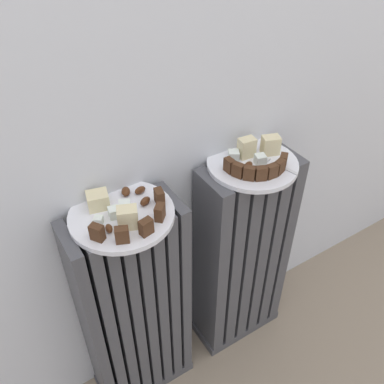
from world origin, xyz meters
TOP-DOWN VIEW (x-y plane):
  - radiator_left at (-0.18, 0.28)m, footprint 0.28×0.13m
  - radiator_right at (0.18, 0.28)m, footprint 0.28×0.13m
  - plate_left at (-0.18, 0.28)m, footprint 0.23×0.23m
  - plate_right at (0.18, 0.28)m, footprint 0.23×0.23m
  - dark_cake_slice_left_0 at (-0.25, 0.23)m, footprint 0.03×0.03m
  - dark_cake_slice_left_1 at (-0.21, 0.20)m, footprint 0.03×0.03m
  - dark_cake_slice_left_2 at (-0.16, 0.20)m, footprint 0.03×0.02m
  - dark_cake_slice_left_3 at (-0.12, 0.22)m, footprint 0.03×0.03m
  - dark_cake_slice_left_4 at (-0.09, 0.26)m, footprint 0.02×0.03m
  - marble_cake_slice_left_0 at (-0.18, 0.23)m, footprint 0.05×0.04m
  - marble_cake_slice_left_1 at (-0.21, 0.32)m, footprint 0.05×0.05m
  - turkish_delight_left_0 at (-0.17, 0.28)m, footprint 0.03×0.03m
  - turkish_delight_left_1 at (-0.19, 0.28)m, footprint 0.03×0.03m
  - turkish_delight_left_2 at (-0.23, 0.27)m, footprint 0.03×0.03m
  - medjool_date_left_0 at (-0.11, 0.32)m, footprint 0.03×0.02m
  - medjool_date_left_1 at (-0.22, 0.24)m, footprint 0.02×0.03m
  - medjool_date_left_2 at (-0.14, 0.33)m, footprint 0.03×0.03m
  - medjool_date_left_3 at (-0.12, 0.28)m, footprint 0.03×0.03m
  - dark_cake_slice_right_0 at (0.10, 0.28)m, footprint 0.02×0.03m
  - dark_cake_slice_right_1 at (0.11, 0.25)m, footprint 0.03×0.03m
  - dark_cake_slice_right_2 at (0.12, 0.23)m, footprint 0.03×0.03m
  - dark_cake_slice_right_3 at (0.15, 0.21)m, footprint 0.03×0.03m
  - dark_cake_slice_right_4 at (0.17, 0.21)m, footprint 0.03×0.02m
  - dark_cake_slice_right_5 at (0.20, 0.21)m, footprint 0.03×0.02m
  - dark_cake_slice_right_6 at (0.22, 0.22)m, footprint 0.03×0.03m
  - marble_cake_slice_right_0 at (0.18, 0.31)m, footprint 0.04×0.03m
  - marble_cake_slice_right_1 at (0.24, 0.29)m, footprint 0.05×0.04m
  - turkish_delight_right_0 at (0.14, 0.31)m, footprint 0.04×0.04m
  - turkish_delight_right_1 at (0.19, 0.26)m, footprint 0.03×0.03m
  - medjool_date_right_0 at (0.15, 0.26)m, footprint 0.03×0.03m
  - medjool_date_right_1 at (0.21, 0.33)m, footprint 0.03×0.03m
  - fork at (0.22, 0.24)m, footprint 0.04×0.10m

SIDE VIEW (x-z plane):
  - radiator_right at x=0.18m, z-range 0.00..0.67m
  - radiator_left at x=-0.18m, z-range 0.00..0.67m
  - plate_left at x=-0.18m, z-range 0.67..0.69m
  - plate_right at x=0.18m, z-range 0.67..0.69m
  - fork at x=0.22m, z-range 0.69..0.69m
  - medjool_date_left_1 at x=-0.22m, z-range 0.69..0.70m
  - medjool_date_right_0 at x=0.15m, z-range 0.69..0.70m
  - medjool_date_left_2 at x=-0.14m, z-range 0.69..0.70m
  - medjool_date_right_1 at x=0.21m, z-range 0.69..0.70m
  - medjool_date_left_0 at x=-0.11m, z-range 0.69..0.70m
  - medjool_date_left_3 at x=-0.12m, z-range 0.69..0.70m
  - turkish_delight_left_2 at x=-0.23m, z-range 0.69..0.70m
  - turkish_delight_left_1 at x=-0.19m, z-range 0.69..0.71m
  - turkish_delight_left_0 at x=-0.17m, z-range 0.69..0.71m
  - turkish_delight_right_1 at x=0.19m, z-range 0.69..0.71m
  - turkish_delight_right_0 at x=0.14m, z-range 0.69..0.71m
  - dark_cake_slice_right_0 at x=0.10m, z-range 0.69..0.72m
  - dark_cake_slice_right_1 at x=0.11m, z-range 0.69..0.72m
  - dark_cake_slice_right_2 at x=0.12m, z-range 0.69..0.72m
  - dark_cake_slice_right_3 at x=0.15m, z-range 0.69..0.72m
  - dark_cake_slice_right_4 at x=0.17m, z-range 0.69..0.72m
  - dark_cake_slice_right_5 at x=0.20m, z-range 0.69..0.72m
  - dark_cake_slice_right_6 at x=0.22m, z-range 0.69..0.72m
  - dark_cake_slice_left_0 at x=-0.25m, z-range 0.69..0.72m
  - dark_cake_slice_left_1 at x=-0.21m, z-range 0.69..0.72m
  - dark_cake_slice_left_2 at x=-0.16m, z-range 0.69..0.72m
  - dark_cake_slice_left_3 at x=-0.12m, z-range 0.69..0.72m
  - dark_cake_slice_left_4 at x=-0.09m, z-range 0.69..0.72m
  - marble_cake_slice_left_1 at x=-0.21m, z-range 0.69..0.72m
  - marble_cake_slice_left_0 at x=-0.18m, z-range 0.69..0.73m
  - marble_cake_slice_right_1 at x=0.24m, z-range 0.69..0.73m
  - marble_cake_slice_right_0 at x=0.18m, z-range 0.69..0.74m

